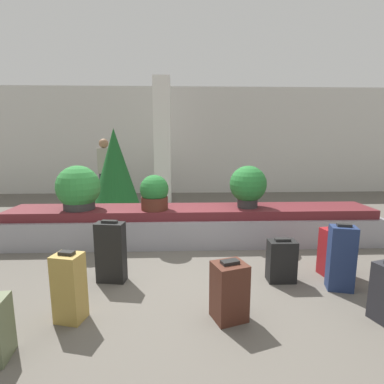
# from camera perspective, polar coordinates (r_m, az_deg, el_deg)

# --- Properties ---
(ground_plane) EXTENTS (18.00, 18.00, 0.00)m
(ground_plane) POSITION_cam_1_polar(r_m,az_deg,el_deg) (3.73, 0.82, -16.28)
(ground_plane) COLOR #59544C
(back_wall) EXTENTS (18.00, 0.06, 3.20)m
(back_wall) POSITION_cam_1_polar(r_m,az_deg,el_deg) (9.28, -1.08, 9.67)
(back_wall) COLOR beige
(back_wall) RESTS_ON ground_plane
(carousel) EXTENTS (6.00, 0.86, 0.57)m
(carousel) POSITION_cam_1_polar(r_m,az_deg,el_deg) (4.90, -0.00, -6.33)
(carousel) COLOR gray
(carousel) RESTS_ON ground_plane
(pillar) EXTENTS (0.43, 0.43, 3.20)m
(pillar) POSITION_cam_1_polar(r_m,az_deg,el_deg) (7.88, -5.65, 9.56)
(pillar) COLOR silver
(pillar) RESTS_ON ground_plane
(suitcase_0) EXTENTS (0.36, 0.34, 0.57)m
(suitcase_0) POSITION_cam_1_polar(r_m,az_deg,el_deg) (2.92, 7.12, -18.21)
(suitcase_0) COLOR #472319
(suitcase_0) RESTS_ON ground_plane
(suitcase_1) EXTENTS (0.30, 0.25, 0.75)m
(suitcase_1) POSITION_cam_1_polar(r_m,az_deg,el_deg) (3.75, 26.55, -11.18)
(suitcase_1) COLOR navy
(suitcase_1) RESTS_ON ground_plane
(suitcase_3) EXTENTS (0.35, 0.22, 0.74)m
(suitcase_3) POSITION_cam_1_polar(r_m,az_deg,el_deg) (3.68, -15.18, -10.96)
(suitcase_3) COLOR black
(suitcase_3) RESTS_ON ground_plane
(suitcase_4) EXTENTS (0.29, 0.26, 0.67)m
(suitcase_4) POSITION_cam_1_polar(r_m,az_deg,el_deg) (3.07, -22.33, -16.46)
(suitcase_4) COLOR #A3843D
(suitcase_4) RESTS_ON ground_plane
(suitcase_6) EXTENTS (0.35, 0.30, 0.61)m
(suitcase_6) POSITION_cam_1_polar(r_m,az_deg,el_deg) (4.12, 25.48, -10.27)
(suitcase_6) COLOR maroon
(suitcase_6) RESTS_ON ground_plane
(suitcase_7) EXTENTS (0.32, 0.20, 0.52)m
(suitcase_7) POSITION_cam_1_polar(r_m,az_deg,el_deg) (3.75, 16.68, -12.44)
(suitcase_7) COLOR black
(suitcase_7) RESTS_ON ground_plane
(potted_plant_0) EXTENTS (0.44, 0.44, 0.54)m
(potted_plant_0) POSITION_cam_1_polar(r_m,az_deg,el_deg) (4.66, -7.18, -0.22)
(potted_plant_0) COLOR #4C2319
(potted_plant_0) RESTS_ON carousel
(potted_plant_1) EXTENTS (0.67, 0.67, 0.69)m
(potted_plant_1) POSITION_cam_1_polar(r_m,az_deg,el_deg) (4.97, -20.85, 0.55)
(potted_plant_1) COLOR #2D2D2D
(potted_plant_1) RESTS_ON carousel
(potted_plant_2) EXTENTS (0.59, 0.59, 0.67)m
(potted_plant_2) POSITION_cam_1_polar(r_m,az_deg,el_deg) (4.85, 10.61, 1.18)
(potted_plant_2) COLOR #2D2D2D
(potted_plant_2) RESTS_ON carousel
(traveler_0) EXTENTS (0.33, 0.23, 1.67)m
(traveler_0) POSITION_cam_1_polar(r_m,az_deg,el_deg) (7.92, -16.29, 4.85)
(traveler_0) COLOR #282833
(traveler_0) RESTS_ON ground_plane
(decorated_tree) EXTENTS (1.04, 1.04, 1.88)m
(decorated_tree) POSITION_cam_1_polar(r_m,az_deg,el_deg) (6.49, -14.45, 4.17)
(decorated_tree) COLOR #4C331E
(decorated_tree) RESTS_ON ground_plane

